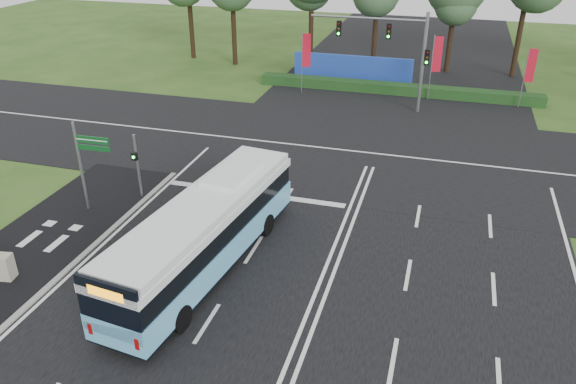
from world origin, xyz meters
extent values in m
plane|color=#2A4E1A|center=(0.00, 0.00, 0.00)|extent=(120.00, 120.00, 0.00)
cube|color=black|center=(0.00, 0.00, 0.02)|extent=(20.00, 120.00, 0.04)
cube|color=black|center=(0.00, 12.00, 0.03)|extent=(120.00, 14.00, 0.05)
cube|color=black|center=(-12.50, -3.00, 0.03)|extent=(5.00, 18.00, 0.06)
cube|color=gray|center=(-10.10, -3.00, 0.06)|extent=(0.25, 18.00, 0.12)
cube|color=#62B7E4|center=(-4.69, -1.72, 1.04)|extent=(3.82, 11.88, 1.07)
cube|color=black|center=(-4.69, -1.72, 0.55)|extent=(3.79, 11.82, 0.29)
cube|color=black|center=(-4.69, -1.72, 2.01)|extent=(3.70, 11.70, 0.92)
cube|color=white|center=(-4.69, -1.72, 2.60)|extent=(3.82, 11.88, 0.34)
cube|color=white|center=(-4.69, -1.72, 2.94)|extent=(3.72, 11.41, 0.34)
cube|color=white|center=(-4.40, 0.70, 3.23)|extent=(1.90, 3.09, 0.24)
cube|color=black|center=(-5.38, -7.45, 2.06)|extent=(2.36, 0.40, 2.14)
cube|color=orange|center=(-5.39, -7.49, 2.74)|extent=(1.36, 0.22, 0.34)
cylinder|color=black|center=(-5.42, 1.70, 0.51)|extent=(0.39, 1.04, 1.01)
cylinder|color=black|center=(-3.16, 1.43, 0.51)|extent=(0.39, 1.04, 1.01)
cylinder|color=black|center=(-6.26, -5.25, 0.51)|extent=(0.39, 1.04, 1.01)
cylinder|color=black|center=(-4.01, -5.52, 0.51)|extent=(0.39, 1.04, 1.01)
cylinder|color=gray|center=(-10.47, 3.11, 1.71)|extent=(0.14, 0.14, 3.41)
cube|color=black|center=(-10.47, 2.93, 2.34)|extent=(0.29, 0.21, 0.39)
sphere|color=#19F233|center=(-10.47, 2.83, 2.34)|extent=(0.14, 0.14, 0.14)
cylinder|color=gray|center=(-12.34, 1.22, 2.27)|extent=(0.14, 0.14, 4.53)
cube|color=#0C441A|center=(-11.49, 1.25, 3.74)|extent=(1.70, 0.12, 0.34)
cube|color=#0C441A|center=(-11.49, 1.25, 3.34)|extent=(1.70, 0.12, 0.25)
cube|color=white|center=(-11.49, 1.22, 3.74)|extent=(1.59, 0.07, 0.05)
cube|color=#AAA289|center=(-12.08, -4.73, 0.56)|extent=(0.75, 0.66, 1.11)
cylinder|color=gray|center=(-7.21, 22.55, 2.39)|extent=(0.07, 0.07, 4.78)
cube|color=red|center=(-6.87, 22.64, 3.40)|extent=(0.63, 0.21, 2.55)
cylinder|color=gray|center=(2.50, 23.67, 2.45)|extent=(0.08, 0.08, 4.90)
cube|color=red|center=(2.85, 23.76, 3.49)|extent=(0.64, 0.20, 2.62)
cylinder|color=gray|center=(9.05, 23.54, 2.23)|extent=(0.07, 0.07, 4.46)
cube|color=red|center=(9.38, 23.54, 3.17)|extent=(0.60, 0.05, 2.38)
cylinder|color=gray|center=(2.00, 20.50, 3.50)|extent=(0.24, 0.24, 7.00)
cylinder|color=gray|center=(-2.00, 20.50, 6.40)|extent=(8.00, 0.16, 0.16)
cube|color=black|center=(-0.50, 20.50, 5.60)|extent=(0.32, 0.28, 1.05)
cube|color=black|center=(-4.00, 20.50, 5.60)|extent=(0.32, 0.28, 1.05)
cube|color=black|center=(2.25, 20.50, 4.00)|extent=(0.32, 0.28, 1.05)
cube|color=#133413|center=(0.00, 24.50, 0.40)|extent=(22.00, 1.20, 0.80)
cube|color=#1F42AC|center=(-4.00, 27.00, 1.10)|extent=(10.00, 0.30, 2.20)
cylinder|color=black|center=(-20.37, 30.81, 4.14)|extent=(0.44, 0.44, 8.28)
cylinder|color=black|center=(-15.55, 29.60, 4.09)|extent=(0.44, 0.44, 8.19)
cylinder|color=black|center=(-8.68, 31.17, 4.02)|extent=(0.44, 0.44, 8.05)
cylinder|color=black|center=(-2.99, 31.97, 3.86)|extent=(0.44, 0.44, 7.72)
cylinder|color=black|center=(3.55, 32.46, 3.45)|extent=(0.44, 0.44, 6.90)
cylinder|color=black|center=(9.10, 32.33, 4.52)|extent=(0.44, 0.44, 9.04)
camera|label=1|loc=(3.87, -19.22, 13.35)|focal=35.00mm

